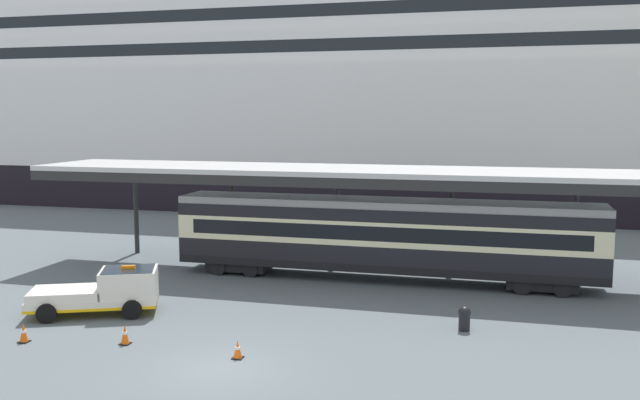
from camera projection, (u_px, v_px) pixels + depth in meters
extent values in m
plane|color=#566065|center=(220.00, 368.00, 22.35)|extent=(400.00, 400.00, 0.00)
cube|color=black|center=(247.00, 179.00, 68.90)|extent=(132.77, 23.38, 3.70)
cube|color=white|center=(246.00, 118.00, 68.13)|extent=(132.77, 23.38, 8.63)
cube|color=white|center=(245.00, 60.00, 67.41)|extent=(122.15, 21.51, 2.81)
cube|color=black|center=(199.00, 48.00, 57.13)|extent=(116.84, 0.12, 1.01)
cube|color=white|center=(245.00, 31.00, 67.06)|extent=(117.27, 20.65, 2.81)
cube|color=black|center=(201.00, 15.00, 57.19)|extent=(112.17, 0.12, 1.01)
cube|color=white|center=(245.00, 2.00, 66.71)|extent=(112.38, 19.78, 2.81)
cube|color=#BDBDBD|center=(386.00, 171.00, 34.06)|extent=(37.28, 5.72, 0.25)
cube|color=#252525|center=(376.00, 184.00, 31.46)|extent=(37.28, 0.20, 0.50)
cylinder|color=#252525|center=(136.00, 209.00, 40.72)|extent=(0.28, 0.28, 5.36)
cylinder|color=#252525|center=(232.00, 213.00, 39.14)|extent=(0.28, 0.28, 5.36)
cylinder|color=#252525|center=(337.00, 217.00, 37.56)|extent=(0.28, 0.28, 5.36)
cylinder|color=#252525|center=(451.00, 221.00, 35.98)|extent=(0.28, 0.28, 5.36)
cylinder|color=#252525|center=(575.00, 226.00, 34.40)|extent=(0.28, 0.28, 5.36)
cube|color=black|center=(383.00, 264.00, 34.16)|extent=(21.11, 2.80, 0.40)
cube|color=black|center=(383.00, 251.00, 34.08)|extent=(21.11, 2.80, 0.90)
cube|color=beige|center=(383.00, 230.00, 33.95)|extent=(21.11, 2.80, 1.20)
cube|color=black|center=(379.00, 234.00, 32.63)|extent=(19.42, 0.08, 0.72)
cube|color=black|center=(384.00, 213.00, 33.83)|extent=(21.11, 2.80, 0.60)
cube|color=#979797|center=(384.00, 203.00, 33.77)|extent=(21.11, 2.69, 0.36)
cube|color=black|center=(242.00, 263.00, 36.14)|extent=(3.20, 2.35, 0.50)
cylinder|color=black|center=(218.00, 267.00, 35.25)|extent=(0.84, 0.12, 0.84)
cylinder|color=black|center=(250.00, 269.00, 34.79)|extent=(0.84, 0.12, 0.84)
cube|color=black|center=(541.00, 281.00, 32.28)|extent=(3.20, 2.35, 0.50)
cylinder|color=black|center=(522.00, 286.00, 31.38)|extent=(0.84, 0.12, 0.84)
cylinder|color=black|center=(563.00, 289.00, 30.92)|extent=(0.84, 0.12, 0.84)
cube|color=silver|center=(94.00, 301.00, 28.37)|extent=(5.56, 3.95, 0.36)
cube|color=#F2B20C|center=(94.00, 304.00, 28.38)|extent=(5.57, 3.97, 0.12)
cube|color=silver|center=(129.00, 282.00, 28.51)|extent=(2.87, 2.69, 1.10)
cube|color=#19232D|center=(129.00, 274.00, 28.47)|extent=(2.65, 2.53, 0.44)
cube|color=orange|center=(128.00, 267.00, 28.43)|extent=(0.59, 0.41, 0.16)
cube|color=silver|center=(67.00, 293.00, 28.16)|extent=(3.44, 2.94, 0.36)
cylinder|color=black|center=(137.00, 297.00, 29.64)|extent=(0.83, 0.56, 0.80)
cylinder|color=black|center=(132.00, 310.00, 27.68)|extent=(0.83, 0.56, 0.80)
cylinder|color=black|center=(57.00, 300.00, 29.10)|extent=(0.83, 0.56, 0.80)
cylinder|color=black|center=(47.00, 313.00, 27.14)|extent=(0.83, 0.56, 0.80)
cube|color=black|center=(238.00, 358.00, 23.26)|extent=(0.36, 0.36, 0.04)
cone|color=#EA590F|center=(238.00, 349.00, 23.22)|extent=(0.30, 0.30, 0.60)
cylinder|color=white|center=(238.00, 348.00, 23.22)|extent=(0.17, 0.17, 0.08)
cube|color=black|center=(24.00, 342.00, 24.91)|extent=(0.36, 0.36, 0.04)
cone|color=#EA590F|center=(24.00, 332.00, 24.86)|extent=(0.30, 0.30, 0.67)
cylinder|color=white|center=(24.00, 332.00, 24.86)|extent=(0.17, 0.17, 0.09)
cube|color=black|center=(125.00, 344.00, 24.69)|extent=(0.36, 0.36, 0.04)
cone|color=#EA590F|center=(125.00, 334.00, 24.65)|extent=(0.30, 0.30, 0.70)
cylinder|color=white|center=(125.00, 333.00, 24.64)|extent=(0.17, 0.17, 0.10)
cylinder|color=black|center=(464.00, 322.00, 26.23)|extent=(0.44, 0.44, 0.70)
sphere|color=black|center=(465.00, 312.00, 26.18)|extent=(0.48, 0.48, 0.48)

